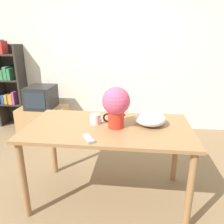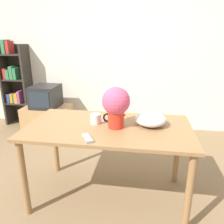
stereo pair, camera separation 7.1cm
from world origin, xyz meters
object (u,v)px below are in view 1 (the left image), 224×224
object	(u,v)px
coffee_mug	(96,119)
white_bowl	(150,119)
flower_vase	(116,105)
tv_set	(41,97)

from	to	relation	value
coffee_mug	white_bowl	xyz separation A→B (m)	(0.52, 0.03, 0.01)
flower_vase	white_bowl	world-z (taller)	flower_vase
tv_set	coffee_mug	bearing A→B (deg)	-50.24
coffee_mug	white_bowl	world-z (taller)	white_bowl
white_bowl	tv_set	world-z (taller)	white_bowl
coffee_mug	flower_vase	bearing A→B (deg)	-18.47
flower_vase	white_bowl	bearing A→B (deg)	16.95
flower_vase	tv_set	size ratio (longest dim) A/B	0.79
flower_vase	tv_set	xyz separation A→B (m)	(-1.40, 1.51, -0.36)
coffee_mug	white_bowl	bearing A→B (deg)	3.13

